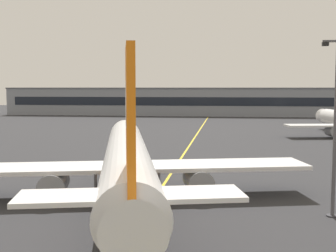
# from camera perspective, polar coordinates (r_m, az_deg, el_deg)

# --- Properties ---
(taxiway_centreline) EXTENTS (1.94, 180.00, 0.01)m
(taxiway_centreline) POSITION_cam_1_polar(r_m,az_deg,el_deg) (52.17, 0.90, -5.51)
(taxiway_centreline) COLOR yellow
(taxiway_centreline) RESTS_ON ground
(airliner_foreground) EXTENTS (32.24, 41.02, 11.65)m
(airliner_foreground) POSITION_cam_1_polar(r_m,az_deg,el_deg) (37.57, -5.42, -4.49)
(airliner_foreground) COLOR white
(airliner_foreground) RESTS_ON ground
(apron_lamp_post) EXTENTS (2.24, 0.90, 13.11)m
(apron_lamp_post) POSITION_cam_1_polar(r_m,az_deg,el_deg) (34.07, 21.19, 0.11)
(apron_lamp_post) COLOR #515156
(apron_lamp_post) RESTS_ON ground
(safety_cone_by_nose_gear) EXTENTS (0.44, 0.44, 0.55)m
(safety_cone_by_nose_gear) POSITION_cam_1_polar(r_m,az_deg,el_deg) (52.67, -0.27, -5.13)
(safety_cone_by_nose_gear) COLOR orange
(safety_cone_by_nose_gear) RESTS_ON ground
(terminal_building) EXTENTS (156.81, 12.40, 9.53)m
(terminal_building) POSITION_cam_1_polar(r_m,az_deg,el_deg) (148.86, 8.48, 3.20)
(terminal_building) COLOR gray
(terminal_building) RESTS_ON ground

